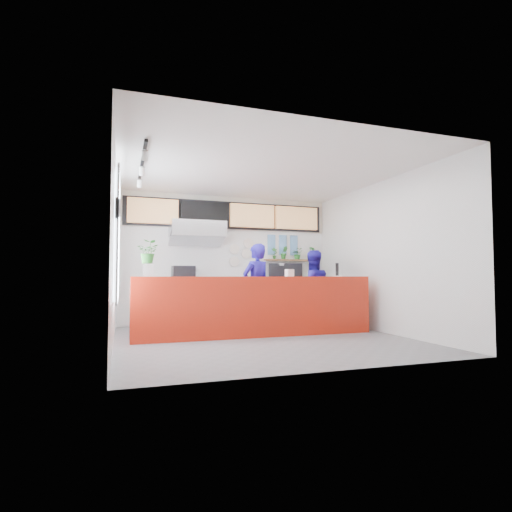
{
  "coord_description": "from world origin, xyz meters",
  "views": [
    {
      "loc": [
        -2.38,
        -6.68,
        1.12
      ],
      "look_at": [
        0.1,
        0.7,
        1.5
      ],
      "focal_mm": 28.0,
      "sensor_mm": 36.0,
      "label": 1
    }
  ],
  "objects": [
    {
      "name": "dec_plate_a",
      "position": [
        0.15,
        2.47,
        1.75
      ],
      "size": [
        0.24,
        0.03,
        0.24
      ],
      "primitive_type": "cylinder",
      "rotation": [
        1.57,
        0.0,
        0.0
      ],
      "color": "silver",
      "rests_on": "wall_back"
    },
    {
      "name": "glass_vase",
      "position": [
        -1.95,
        0.37,
        1.22
      ],
      "size": [
        0.23,
        0.23,
        0.23
      ],
      "primitive_type": "cylinder",
      "rotation": [
        0.0,
        0.0,
        0.2
      ],
      "color": "white",
      "rests_on": "service_counter"
    },
    {
      "name": "window_frame",
      "position": [
        -2.45,
        0.3,
        1.7
      ],
      "size": [
        0.03,
        2.3,
        2.0
      ],
      "primitive_type": "cube",
      "color": "#B2B5BA",
      "rests_on": "wall_left"
    },
    {
      "name": "soffit",
      "position": [
        0.0,
        2.46,
        2.55
      ],
      "size": [
        4.8,
        0.04,
        0.65
      ],
      "primitive_type": "cube",
      "color": "black",
      "rests_on": "wall_back"
    },
    {
      "name": "photo_frame_c",
      "position": [
        1.7,
        2.48,
        2.0
      ],
      "size": [
        0.2,
        0.02,
        0.25
      ],
      "primitive_type": "cube",
      "color": "#598CBF",
      "rests_on": "wall_back"
    },
    {
      "name": "extraction_hood",
      "position": [
        -0.8,
        2.15,
        2.15
      ],
      "size": [
        1.2,
        0.7,
        0.35
      ],
      "primitive_type": "cube",
      "color": "#B2B5BA",
      "rests_on": "ceiling"
    },
    {
      "name": "wall_clock_face",
      "position": [
        -2.43,
        -0.9,
        2.05
      ],
      "size": [
        0.02,
        0.26,
        0.26
      ],
      "primitive_type": "cylinder",
      "rotation": [
        0.0,
        1.57,
        0.0
      ],
      "color": "white",
      "rests_on": "wall_left"
    },
    {
      "name": "menu_board_far_left",
      "position": [
        -1.75,
        2.38,
        2.55
      ],
      "size": [
        1.1,
        0.1,
        0.55
      ],
      "primitive_type": "cube",
      "color": "tan",
      "rests_on": "wall_back"
    },
    {
      "name": "service_counter",
      "position": [
        0.0,
        0.4,
        0.55
      ],
      "size": [
        4.5,
        0.6,
        1.1
      ],
      "primitive_type": "cube",
      "color": "#AE1D0C",
      "rests_on": "ground"
    },
    {
      "name": "photo_frame_a",
      "position": [
        1.1,
        2.48,
        2.0
      ],
      "size": [
        0.2,
        0.02,
        0.25
      ],
      "primitive_type": "cube",
      "color": "#598CBF",
      "rests_on": "wall_back"
    },
    {
      "name": "white_plate",
      "position": [
        1.69,
        0.34,
        1.11
      ],
      "size": [
        0.19,
        0.19,
        0.01
      ],
      "primitive_type": "cylinder",
      "rotation": [
        0.0,
        0.0,
        -0.05
      ],
      "color": "white",
      "rests_on": "service_counter"
    },
    {
      "name": "track_rail",
      "position": [
        -2.1,
        0.0,
        2.94
      ],
      "size": [
        0.05,
        2.4,
        0.04
      ],
      "primitive_type": "cube",
      "color": "black",
      "rests_on": "ceiling"
    },
    {
      "name": "herb_b",
      "position": [
        1.4,
        2.4,
        1.68
      ],
      "size": [
        0.2,
        0.17,
        0.32
      ],
      "primitive_type": "imported",
      "rotation": [
        0.0,
        0.0,
        -0.18
      ],
      "color": "#246924",
      "rests_on": "herb_shelf"
    },
    {
      "name": "cream_band",
      "position": [
        0.0,
        2.49,
        2.6
      ],
      "size": [
        5.0,
        0.02,
        0.8
      ],
      "primitive_type": "cube",
      "color": "beige",
      "rests_on": "wall_back"
    },
    {
      "name": "espresso_tray",
      "position": [
        1.34,
        2.2,
        1.38
      ],
      "size": [
        0.71,
        0.56,
        0.06
      ],
      "primitive_type": "cube",
      "rotation": [
        0.0,
        0.0,
        0.23
      ],
      "color": "#B8B9C0",
      "rests_on": "espresso_machine"
    },
    {
      "name": "herb_shelf",
      "position": [
        1.6,
        2.4,
        1.5
      ],
      "size": [
        1.4,
        0.18,
        0.04
      ],
      "primitive_type": "cube",
      "color": "brown",
      "rests_on": "wall_back"
    },
    {
      "name": "basil_vase",
      "position": [
        -1.95,
        0.37,
        1.52
      ],
      "size": [
        0.45,
        0.42,
        0.4
      ],
      "primitive_type": "imported",
      "rotation": [
        0.0,
        0.0,
        -0.37
      ],
      "color": "#246924",
      "rests_on": "glass_vase"
    },
    {
      "name": "ceiling",
      "position": [
        0.0,
        0.0,
        3.0
      ],
      "size": [
        5.0,
        5.0,
        0.0
      ],
      "primitive_type": "plane",
      "rotation": [
        3.14,
        0.0,
        0.0
      ],
      "color": "silver"
    },
    {
      "name": "photo_frame_f",
      "position": [
        1.7,
        2.48,
        1.75
      ],
      "size": [
        0.2,
        0.02,
        0.25
      ],
      "primitive_type": "cube",
      "color": "#598CBF",
      "rests_on": "wall_back"
    },
    {
      "name": "photo_frame_d",
      "position": [
        1.1,
        2.48,
        1.75
      ],
      "size": [
        0.2,
        0.02,
        0.25
      ],
      "primitive_type": "cube",
      "color": "#598CBF",
      "rests_on": "wall_back"
    },
    {
      "name": "dec_plate_b",
      "position": [
        0.45,
        2.47,
        1.65
      ],
      "size": [
        0.24,
        0.03,
        0.24
      ],
      "primitive_type": "cylinder",
      "rotation": [
        1.57,
        0.0,
        0.0
      ],
      "color": "silver",
      "rests_on": "wall_back"
    },
    {
      "name": "herb_c",
      "position": [
        1.77,
        2.4,
        1.66
      ],
      "size": [
        0.32,
        0.3,
        0.28
      ],
      "primitive_type": "imported",
      "rotation": [
        0.0,
        0.0,
        -0.4
      ],
      "color": "#246924",
      "rests_on": "herb_shelf"
    },
    {
      "name": "herb_d",
      "position": [
        2.16,
        2.4,
        1.68
      ],
      "size": [
        0.21,
        0.19,
        0.33
      ],
      "primitive_type": "imported",
      "rotation": [
        0.0,
        0.0,
        0.15
      ],
      "color": "#246924",
      "rests_on": "herb_shelf"
    },
    {
      "name": "wall_clock_rim",
      "position": [
        -2.46,
        -0.9,
        2.05
      ],
      "size": [
        0.05,
        0.3,
        0.3
      ],
      "primitive_type": "cylinder",
      "rotation": [
        0.0,
        1.57,
        0.0
      ],
      "color": "black",
      "rests_on": "wall_left"
    },
    {
      "name": "dec_plate_d",
      "position": [
        0.5,
        2.47,
        1.9
      ],
      "size": [
        0.24,
        0.03,
        0.24
      ],
      "primitive_type": "cylinder",
      "rotation": [
        1.57,
        0.0,
        0.0
      ],
      "color": "silver",
      "rests_on": "wall_back"
    },
    {
      "name": "wall_right",
      "position": [
        2.5,
        0.0,
        1.5
      ],
      "size": [
        0.0,
        5.0,
        5.0
      ],
      "primitive_type": "plane",
      "rotation": [
        1.57,
        0.0,
        -1.57
      ],
      "color": "white",
      "rests_on": "ground"
    },
    {
      "name": "wall_back",
      "position": [
        0.0,
        2.5,
        1.5
      ],
      "size": [
        5.0,
        0.0,
        5.0
      ],
      "primitive_type": "plane",
      "rotation": [
        1.57,
        0.0,
        0.0
      ],
      "color": "white",
      "rests_on": "ground"
    },
    {
      "name": "panini_oven",
      "position": [
        -1.1,
        2.2,
        1.12
      ],
      "size": [
        0.49,
        0.49,
        0.43
      ],
      "primitive_type": "cube",
      "rotation": [
        0.0,
        0.0,
        -0.02
      ],
      "color": "black",
      "rests_on": "prep_bench"
    },
    {
      "name": "floor",
      "position": [
        0.0,
        0.0,
        0.0
      ],
      "size": [
        5.0,
        5.0,
        0.0
      ],
      "primitive_type": "plane",
      "color": "slate",
      "rests_on": "ground"
    },
    {
      "name": "photo_frame_e",
      "position": [
        1.4,
        2.48,
        1.75
      ],
      "size": [
        0.2,
        0.02,
        0.25
      ],
      "primitive_type": "cube",
      "color": "#598CBF",
      "rests_on": "wall_back"
    },
    {
      "name": "staff_center",
      "position": [
        0.17,
        0.9,
        0.88
      ],
      "size": [
        0.75,
        0.63,
        1.76
      ],
      "primitive_type": "imported",
      "rotation": [
        0.0,
        0.0,
        3.52
      ],
      "color": "#1D1590",
      "rests_on": "ground"
    },
    {
      "name": "prep_bench",
      "position": [
        -0.8,
        2.2,
        0.45
      ],
      "size": [
        1.8,
        0.6,
        0.9
      ],
      "primitive_type": "cube",
      "color": "#B2B5BA",
      "rests_on": "ground"
    },
    {
      "name": "photo_frame_b",
      "position": [
        1.4,
        2.48,
        2.0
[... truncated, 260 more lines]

